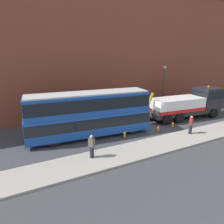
{
  "coord_description": "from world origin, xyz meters",
  "views": [
    {
      "loc": [
        -12.41,
        -15.85,
        7.21
      ],
      "look_at": [
        -4.15,
        0.32,
        2.0
      ],
      "focal_mm": 32.13,
      "sensor_mm": 36.0,
      "label": 1
    }
  ],
  "objects_px": {
    "pedestrian_onlooker": "(92,147)",
    "traffic_cone_near_bus": "(125,134)",
    "recovery_tow_truck": "(189,103)",
    "traffic_cone_near_truck": "(173,124)",
    "double_decker_bus": "(89,113)",
    "traffic_cone_midway": "(158,128)",
    "pedestrian_bystander": "(191,125)",
    "street_lamp": "(164,84)"
  },
  "relations": [
    {
      "from": "traffic_cone_near_truck",
      "to": "double_decker_bus",
      "type": "bearing_deg",
      "value": 168.78
    },
    {
      "from": "double_decker_bus",
      "to": "pedestrian_bystander",
      "type": "relative_size",
      "value": 6.54
    },
    {
      "from": "pedestrian_onlooker",
      "to": "traffic_cone_near_truck",
      "type": "distance_m",
      "value": 10.16
    },
    {
      "from": "pedestrian_onlooker",
      "to": "traffic_cone_near_bus",
      "type": "relative_size",
      "value": 2.38
    },
    {
      "from": "pedestrian_onlooker",
      "to": "traffic_cone_near_bus",
      "type": "height_order",
      "value": "pedestrian_onlooker"
    },
    {
      "from": "traffic_cone_near_bus",
      "to": "double_decker_bus",
      "type": "bearing_deg",
      "value": 147.19
    },
    {
      "from": "traffic_cone_midway",
      "to": "traffic_cone_near_truck",
      "type": "height_order",
      "value": "same"
    },
    {
      "from": "traffic_cone_near_bus",
      "to": "street_lamp",
      "type": "relative_size",
      "value": 0.12
    },
    {
      "from": "pedestrian_onlooker",
      "to": "pedestrian_bystander",
      "type": "relative_size",
      "value": 1.0
    },
    {
      "from": "traffic_cone_midway",
      "to": "pedestrian_bystander",
      "type": "bearing_deg",
      "value": -46.13
    },
    {
      "from": "recovery_tow_truck",
      "to": "traffic_cone_near_truck",
      "type": "bearing_deg",
      "value": -151.91
    },
    {
      "from": "pedestrian_bystander",
      "to": "traffic_cone_near_truck",
      "type": "bearing_deg",
      "value": -27.82
    },
    {
      "from": "double_decker_bus",
      "to": "street_lamp",
      "type": "relative_size",
      "value": 1.92
    },
    {
      "from": "double_decker_bus",
      "to": "pedestrian_bystander",
      "type": "distance_m",
      "value": 9.34
    },
    {
      "from": "pedestrian_bystander",
      "to": "recovery_tow_truck",
      "type": "bearing_deg",
      "value": -70.55
    },
    {
      "from": "traffic_cone_near_bus",
      "to": "street_lamp",
      "type": "distance_m",
      "value": 11.43
    },
    {
      "from": "traffic_cone_midway",
      "to": "traffic_cone_near_bus",
      "type": "bearing_deg",
      "value": 176.75
    },
    {
      "from": "pedestrian_onlooker",
      "to": "double_decker_bus",
      "type": "bearing_deg",
      "value": 43.24
    },
    {
      "from": "recovery_tow_truck",
      "to": "double_decker_bus",
      "type": "relative_size",
      "value": 0.91
    },
    {
      "from": "double_decker_bus",
      "to": "traffic_cone_near_bus",
      "type": "distance_m",
      "value": 3.69
    },
    {
      "from": "pedestrian_bystander",
      "to": "traffic_cone_near_truck",
      "type": "xyz_separation_m",
      "value": [
        0.09,
        2.35,
        -0.64
      ]
    },
    {
      "from": "double_decker_bus",
      "to": "pedestrian_onlooker",
      "type": "height_order",
      "value": "double_decker_bus"
    },
    {
      "from": "double_decker_bus",
      "to": "street_lamp",
      "type": "distance_m",
      "value": 12.72
    },
    {
      "from": "pedestrian_onlooker",
      "to": "traffic_cone_near_bus",
      "type": "distance_m",
      "value": 4.76
    },
    {
      "from": "traffic_cone_near_bus",
      "to": "street_lamp",
      "type": "height_order",
      "value": "street_lamp"
    },
    {
      "from": "recovery_tow_truck",
      "to": "double_decker_bus",
      "type": "height_order",
      "value": "double_decker_bus"
    },
    {
      "from": "traffic_cone_midway",
      "to": "street_lamp",
      "type": "relative_size",
      "value": 0.12
    },
    {
      "from": "pedestrian_onlooker",
      "to": "street_lamp",
      "type": "bearing_deg",
      "value": 3.95
    },
    {
      "from": "pedestrian_onlooker",
      "to": "traffic_cone_midway",
      "type": "xyz_separation_m",
      "value": [
        7.75,
        2.15,
        -0.64
      ]
    },
    {
      "from": "pedestrian_onlooker",
      "to": "street_lamp",
      "type": "xyz_separation_m",
      "value": [
        13.4,
        8.19,
        2.49
      ]
    },
    {
      "from": "pedestrian_bystander",
      "to": "traffic_cone_near_bus",
      "type": "bearing_deg",
      "value": 42.25
    },
    {
      "from": "pedestrian_bystander",
      "to": "traffic_cone_near_bus",
      "type": "distance_m",
      "value": 6.17
    },
    {
      "from": "pedestrian_onlooker",
      "to": "traffic_cone_midway",
      "type": "height_order",
      "value": "pedestrian_onlooker"
    },
    {
      "from": "pedestrian_onlooker",
      "to": "pedestrian_bystander",
      "type": "distance_m",
      "value": 9.77
    },
    {
      "from": "traffic_cone_near_bus",
      "to": "pedestrian_onlooker",
      "type": "bearing_deg",
      "value": -149.98
    },
    {
      "from": "recovery_tow_truck",
      "to": "pedestrian_bystander",
      "type": "xyz_separation_m",
      "value": [
        -3.96,
        -3.98,
        -0.77
      ]
    },
    {
      "from": "traffic_cone_near_truck",
      "to": "traffic_cone_midway",
      "type": "bearing_deg",
      "value": -173.23
    },
    {
      "from": "traffic_cone_near_bus",
      "to": "pedestrian_bystander",
      "type": "bearing_deg",
      "value": -22.09
    },
    {
      "from": "traffic_cone_midway",
      "to": "recovery_tow_truck",
      "type": "bearing_deg",
      "value": 17.45
    },
    {
      "from": "traffic_cone_near_bus",
      "to": "traffic_cone_midway",
      "type": "xyz_separation_m",
      "value": [
        3.67,
        -0.21,
        0.0
      ]
    },
    {
      "from": "pedestrian_bystander",
      "to": "traffic_cone_midway",
      "type": "height_order",
      "value": "pedestrian_bystander"
    },
    {
      "from": "double_decker_bus",
      "to": "traffic_cone_near_truck",
      "type": "height_order",
      "value": "double_decker_bus"
    }
  ]
}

